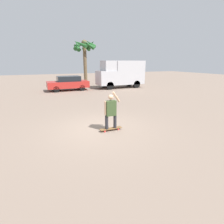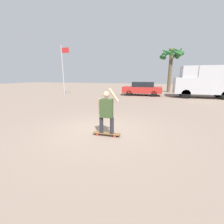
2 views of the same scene
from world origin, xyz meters
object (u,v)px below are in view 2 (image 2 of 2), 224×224
object	(u,v)px
skateboard	(107,133)
palm_tree_near_van	(171,56)
camper_van	(206,81)
flagpole	(63,67)
parked_car_red	(142,88)
person_skateboarder	(106,110)

from	to	relation	value
skateboard	palm_tree_near_van	xyz separation A→B (m)	(3.55, 17.02, 4.57)
camper_van	flagpole	size ratio (longest dim) A/B	1.02
flagpole	parked_car_red	bearing A→B (deg)	12.66
person_skateboarder	flagpole	size ratio (longest dim) A/B	0.31
palm_tree_near_van	person_skateboarder	bearing A→B (deg)	-101.79
camper_van	flagpole	bearing A→B (deg)	-173.91
skateboard	palm_tree_near_van	distance (m)	17.98
parked_car_red	palm_tree_near_van	xyz separation A→B (m)	(3.20, 4.72, 3.86)
parked_car_red	camper_van	bearing A→B (deg)	-3.41
person_skateboarder	palm_tree_near_van	world-z (taller)	palm_tree_near_van
camper_van	palm_tree_near_van	xyz separation A→B (m)	(-2.89, 5.09, 2.97)
skateboard	flagpole	bearing A→B (deg)	128.48
palm_tree_near_van	flagpole	xyz separation A→B (m)	(-11.79, -6.65, -1.56)
camper_van	palm_tree_near_van	size ratio (longest dim) A/B	0.94
camper_van	parked_car_red	bearing A→B (deg)	176.59
person_skateboarder	flagpole	bearing A→B (deg)	128.48
skateboard	palm_tree_near_van	bearing A→B (deg)	78.21
person_skateboarder	parked_car_red	size ratio (longest dim) A/B	0.39
palm_tree_near_van	flagpole	world-z (taller)	palm_tree_near_van
skateboard	flagpole	xyz separation A→B (m)	(-8.24, 10.37, 3.01)
parked_car_red	palm_tree_near_van	bearing A→B (deg)	55.89
person_skateboarder	flagpole	world-z (taller)	flagpole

